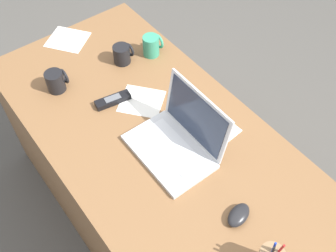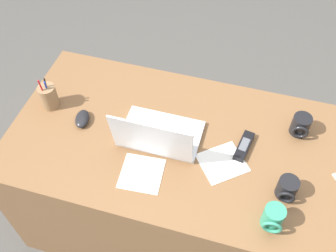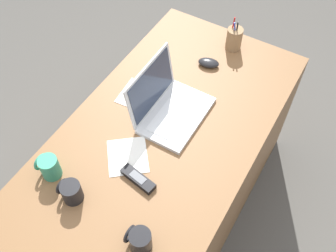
{
  "view_description": "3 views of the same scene",
  "coord_description": "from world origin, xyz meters",
  "px_view_note": "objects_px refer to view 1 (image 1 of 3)",
  "views": [
    {
      "loc": [
        0.8,
        -0.53,
        1.95
      ],
      "look_at": [
        0.06,
        0.04,
        0.76
      ],
      "focal_mm": 42.48,
      "sensor_mm": 36.0,
      "label": 1
    },
    {
      "loc": [
        -0.17,
        0.94,
        2.01
      ],
      "look_at": [
        0.1,
        0.01,
        0.8
      ],
      "focal_mm": 41.31,
      "sensor_mm": 36.0,
      "label": 2
    },
    {
      "loc": [
        -0.79,
        -0.51,
        2.05
      ],
      "look_at": [
        0.03,
        -0.02,
        0.77
      ],
      "focal_mm": 42.0,
      "sensor_mm": 36.0,
      "label": 3
    }
  ],
  "objects_px": {
    "laptop": "(178,140)",
    "computer_mouse": "(239,215)",
    "coffee_mug_tall": "(56,81)",
    "cordless_phone": "(113,100)",
    "coffee_mug_spare": "(152,45)",
    "coffee_mug_white": "(122,54)"
  },
  "relations": [
    {
      "from": "laptop",
      "to": "computer_mouse",
      "type": "distance_m",
      "value": 0.35
    },
    {
      "from": "computer_mouse",
      "to": "coffee_mug_tall",
      "type": "height_order",
      "value": "coffee_mug_tall"
    },
    {
      "from": "coffee_mug_spare",
      "to": "laptop",
      "type": "bearing_deg",
      "value": -25.69
    },
    {
      "from": "coffee_mug_tall",
      "to": "coffee_mug_spare",
      "type": "bearing_deg",
      "value": 81.92
    },
    {
      "from": "coffee_mug_white",
      "to": "coffee_mug_tall",
      "type": "relative_size",
      "value": 0.96
    },
    {
      "from": "coffee_mug_spare",
      "to": "cordless_phone",
      "type": "height_order",
      "value": "coffee_mug_spare"
    },
    {
      "from": "coffee_mug_tall",
      "to": "computer_mouse",
      "type": "bearing_deg",
      "value": 12.31
    },
    {
      "from": "laptop",
      "to": "cordless_phone",
      "type": "xyz_separation_m",
      "value": [
        -0.35,
        -0.07,
        -0.04
      ]
    },
    {
      "from": "coffee_mug_white",
      "to": "coffee_mug_tall",
      "type": "bearing_deg",
      "value": -94.69
    },
    {
      "from": "laptop",
      "to": "coffee_mug_white",
      "type": "relative_size",
      "value": 3.79
    },
    {
      "from": "coffee_mug_spare",
      "to": "coffee_mug_white",
      "type": "bearing_deg",
      "value": -105.75
    },
    {
      "from": "coffee_mug_spare",
      "to": "cordless_phone",
      "type": "relative_size",
      "value": 0.63
    },
    {
      "from": "coffee_mug_tall",
      "to": "cordless_phone",
      "type": "xyz_separation_m",
      "value": [
        0.21,
        0.15,
        -0.03
      ]
    },
    {
      "from": "computer_mouse",
      "to": "coffee_mug_spare",
      "type": "relative_size",
      "value": 1.03
    },
    {
      "from": "laptop",
      "to": "coffee_mug_white",
      "type": "bearing_deg",
      "value": 169.2
    },
    {
      "from": "laptop",
      "to": "computer_mouse",
      "type": "bearing_deg",
      "value": -3.0
    },
    {
      "from": "coffee_mug_tall",
      "to": "coffee_mug_spare",
      "type": "height_order",
      "value": "coffee_mug_spare"
    },
    {
      "from": "coffee_mug_white",
      "to": "computer_mouse",
      "type": "bearing_deg",
      "value": -7.73
    },
    {
      "from": "coffee_mug_tall",
      "to": "coffee_mug_white",
      "type": "bearing_deg",
      "value": 85.31
    },
    {
      "from": "coffee_mug_tall",
      "to": "cordless_phone",
      "type": "distance_m",
      "value": 0.26
    },
    {
      "from": "cordless_phone",
      "to": "coffee_mug_white",
      "type": "bearing_deg",
      "value": 136.92
    },
    {
      "from": "laptop",
      "to": "coffee_mug_spare",
      "type": "xyz_separation_m",
      "value": [
        -0.49,
        0.24,
        0.0
      ]
    }
  ]
}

